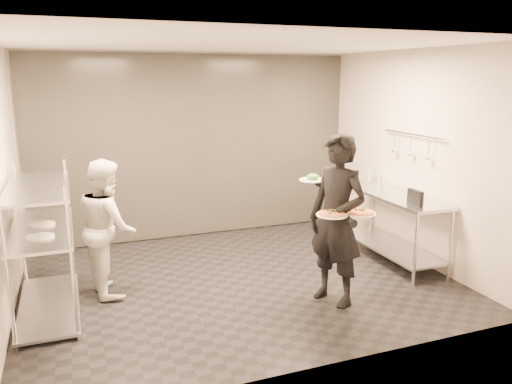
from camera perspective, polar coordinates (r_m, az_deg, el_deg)
name	(u,v)px	position (r m, az deg, el deg)	size (l,w,h in m)	color
room_shell	(210,154)	(6.92, -5.23, 4.33)	(5.00, 4.00, 2.80)	black
pass_rack	(43,241)	(5.67, -23.16, -5.20)	(0.60, 1.60, 1.50)	silver
prep_counter	(391,215)	(6.97, 15.20, -2.52)	(0.60, 1.80, 0.92)	silver
utensil_rail	(411,146)	(6.94, 17.32, 5.04)	(0.07, 1.20, 0.31)	silver
waiter	(337,220)	(5.44, 9.23, -3.21)	(0.68, 0.45, 1.87)	black
chef	(108,227)	(5.92, -16.61, -3.83)	(0.76, 0.59, 1.56)	silver
pizza_plate_near	(332,214)	(5.19, 8.67, -2.50)	(0.33, 0.33, 0.05)	white
pizza_plate_far	(361,212)	(5.34, 11.90, -2.30)	(0.32, 0.32, 0.05)	white
salad_plate	(313,178)	(5.58, 6.50, 1.56)	(0.30, 0.30, 0.07)	white
pos_monitor	(415,197)	(6.34, 17.73, -0.60)	(0.05, 0.26, 0.19)	black
bottle_green	(380,183)	(6.94, 13.98, 0.99)	(0.07, 0.07, 0.24)	#919D90
bottle_clear	(370,175)	(7.61, 12.87, 1.93)	(0.06, 0.06, 0.19)	#919D90
bottle_dark	(357,176)	(7.46, 11.45, 1.75)	(0.06, 0.06, 0.19)	black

